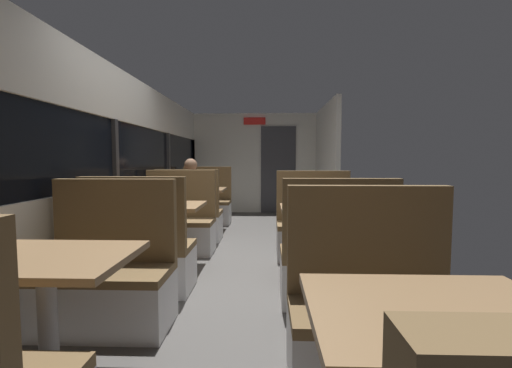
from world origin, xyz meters
The scene contains 20 objects.
ground_plane centered at (0.00, 0.00, -0.01)m, with size 3.30×9.20×0.02m, color #514F4C.
carriage_window_panel_left centered at (-1.45, 0.00, 1.11)m, with size 0.09×8.48×2.30m.
carriage_end_bulkhead centered at (0.06, 4.19, 1.14)m, with size 2.90×0.11×2.30m.
carriage_aisle_panel_right centered at (1.45, 3.00, 1.15)m, with size 0.08×2.40×2.30m, color beige.
dining_table_near_window centered at (-0.89, -2.09, 0.64)m, with size 0.90×0.70×0.74m.
bench_near_window_facing_entry centered at (-0.89, -1.39, 0.33)m, with size 0.95×0.50×1.10m.
dining_table_mid_window centered at (-0.89, -0.01, 0.64)m, with size 0.90×0.70×0.74m.
bench_mid_window_facing_end centered at (-0.89, -0.71, 0.33)m, with size 0.95×0.50×1.10m.
bench_mid_window_facing_entry centered at (-0.89, 0.69, 0.33)m, with size 0.95×0.50×1.10m.
dining_table_far_window centered at (-0.89, 2.06, 0.64)m, with size 0.90×0.70×0.74m.
bench_far_window_facing_end centered at (-0.89, 1.36, 0.33)m, with size 0.95×0.50×1.10m.
bench_far_window_facing_entry centered at (-0.89, 2.76, 0.33)m, with size 0.95×0.50×1.10m.
dining_table_front_aisle centered at (0.89, -2.69, 0.64)m, with size 0.90×0.70×0.74m.
bench_front_aisle_facing_entry centered at (0.89, -1.99, 0.33)m, with size 0.95×0.50×1.10m.
dining_table_rear_aisle centered at (0.89, -0.21, 0.64)m, with size 0.90×0.70×0.74m.
bench_rear_aisle_facing_end centered at (0.89, -0.91, 0.33)m, with size 0.95×0.50×1.10m.
bench_rear_aisle_facing_entry centered at (0.89, 0.49, 0.33)m, with size 0.95×0.50×1.10m.
seated_passenger centered at (-0.89, 1.43, 0.54)m, with size 0.47×0.55×1.26m.
coffee_cup_primary centered at (-0.76, -0.10, 0.79)m, with size 0.07×0.07×0.09m.
coffee_cup_secondary centered at (-0.72, 2.13, 0.79)m, with size 0.07×0.07×0.09m.
Camera 1 is at (0.30, -3.87, 1.26)m, focal length 24.26 mm.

